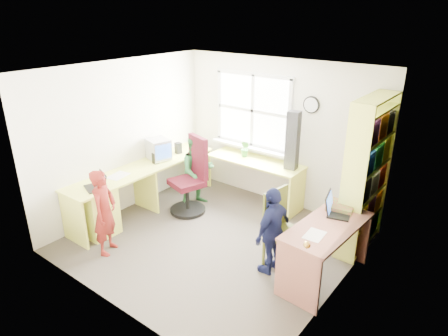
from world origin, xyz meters
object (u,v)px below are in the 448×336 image
object	(u,v)px
l_desk	(135,195)
person_navy	(273,231)
swivel_chair	(192,180)
bookshelf	(366,179)
cd_tower	(293,141)
laptop_right	(335,209)
potted_plant	(245,149)
crt_monitor	(158,149)
right_desk	(326,240)
person_red	(105,212)
laptop_left	(98,184)
person_green	(197,171)
wooden_chair	(282,227)

from	to	relation	value
l_desk	person_navy	world-z (taller)	person_navy
swivel_chair	person_navy	xyz separation A→B (m)	(1.87, -0.59, 0.04)
bookshelf	cd_tower	bearing A→B (deg)	167.44
swivel_chair	laptop_right	xyz separation A→B (m)	(2.40, -0.01, 0.27)
potted_plant	crt_monitor	bearing A→B (deg)	-137.66
right_desk	person_navy	size ratio (longest dim) A/B	1.16
l_desk	bookshelf	world-z (taller)	bookshelf
l_desk	potted_plant	world-z (taller)	potted_plant
person_red	laptop_right	bearing A→B (deg)	-83.74
l_desk	person_red	world-z (taller)	person_red
l_desk	person_navy	xyz separation A→B (m)	(2.31, 0.22, 0.12)
l_desk	swivel_chair	distance (m)	0.92
laptop_left	potted_plant	distance (m)	2.47
bookshelf	laptop_left	distance (m)	3.67
l_desk	laptop_right	world-z (taller)	laptop_right
bookshelf	potted_plant	bearing A→B (deg)	172.87
bookshelf	potted_plant	world-z (taller)	bookshelf
potted_plant	person_green	size ratio (longest dim) A/B	0.24
bookshelf	swivel_chair	size ratio (longest dim) A/B	1.69
right_desk	person_green	xyz separation A→B (m)	(-2.55, 0.59, 0.05)
swivel_chair	wooden_chair	xyz separation A→B (m)	(1.91, -0.44, 0.03)
bookshelf	potted_plant	distance (m)	2.15
l_desk	person_green	world-z (taller)	person_green
crt_monitor	laptop_left	xyz separation A→B (m)	(0.14, -1.31, -0.13)
crt_monitor	person_navy	world-z (taller)	person_navy
bookshelf	cd_tower	xyz separation A→B (m)	(-1.26, 0.28, 0.21)
right_desk	person_red	xyz separation A→B (m)	(-2.57, -1.24, 0.05)
l_desk	bookshelf	size ratio (longest dim) A/B	1.40
right_desk	potted_plant	distance (m)	2.45
bookshelf	laptop_right	bearing A→B (deg)	-99.98
swivel_chair	laptop_right	bearing A→B (deg)	16.64
person_navy	swivel_chair	bearing A→B (deg)	-105.88
crt_monitor	cd_tower	distance (m)	2.19
crt_monitor	cd_tower	size ratio (longest dim) A/B	0.47
laptop_left	person_navy	size ratio (longest dim) A/B	0.34
swivel_chair	right_desk	bearing A→B (deg)	8.93
swivel_chair	wooden_chair	bearing A→B (deg)	3.87
right_desk	potted_plant	world-z (taller)	potted_plant
crt_monitor	potted_plant	distance (m)	1.44
laptop_left	laptop_right	world-z (taller)	laptop_right
cd_tower	person_red	bearing A→B (deg)	-124.99
laptop_right	person_navy	size ratio (longest dim) A/B	0.37
crt_monitor	person_red	bearing A→B (deg)	-53.41
laptop_left	laptop_right	size ratio (longest dim) A/B	0.91
l_desk	wooden_chair	world-z (taller)	wooden_chair
bookshelf	wooden_chair	distance (m)	1.33
wooden_chair	cd_tower	bearing A→B (deg)	125.24
person_navy	wooden_chair	bearing A→B (deg)	165.11
laptop_right	person_green	distance (m)	2.51
wooden_chair	cd_tower	xyz separation A→B (m)	(-0.65, 1.39, 0.64)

